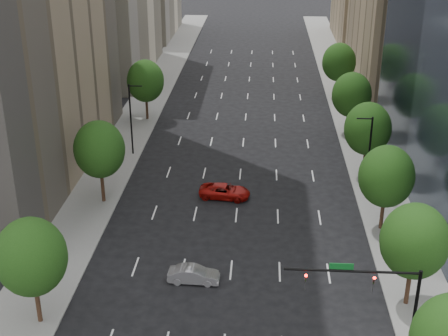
# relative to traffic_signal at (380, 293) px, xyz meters

# --- Properties ---
(sidewalk_left) EXTENTS (6.00, 200.00, 0.15)m
(sidewalk_left) POSITION_rel_traffic_signal_xyz_m (-26.03, 30.00, -5.10)
(sidewalk_left) COLOR slate
(sidewalk_left) RESTS_ON ground
(sidewalk_right) EXTENTS (6.00, 200.00, 0.15)m
(sidewalk_right) POSITION_rel_traffic_signal_xyz_m (4.97, 30.00, -5.10)
(sidewalk_right) COLOR slate
(sidewalk_right) RESTS_ON ground
(filler_right) EXTENTS (14.00, 26.00, 16.00)m
(filler_right) POSITION_rel_traffic_signal_xyz_m (14.47, 103.00, 2.83)
(filler_right) COLOR #8C7759
(filler_right) RESTS_ON ground
(tree_right_1) EXTENTS (5.20, 5.20, 8.75)m
(tree_right_1) POSITION_rel_traffic_signal_xyz_m (3.47, 6.00, 0.58)
(tree_right_1) COLOR #382316
(tree_right_1) RESTS_ON ground
(tree_right_2) EXTENTS (5.20, 5.20, 8.61)m
(tree_right_2) POSITION_rel_traffic_signal_xyz_m (3.47, 18.00, 0.43)
(tree_right_2) COLOR #382316
(tree_right_2) RESTS_ON ground
(tree_right_3) EXTENTS (5.20, 5.20, 8.89)m
(tree_right_3) POSITION_rel_traffic_signal_xyz_m (3.47, 30.00, 0.72)
(tree_right_3) COLOR #382316
(tree_right_3) RESTS_ON ground
(tree_right_4) EXTENTS (5.20, 5.20, 8.46)m
(tree_right_4) POSITION_rel_traffic_signal_xyz_m (3.47, 44.00, 0.29)
(tree_right_4) COLOR #382316
(tree_right_4) RESTS_ON ground
(tree_right_5) EXTENTS (5.20, 5.20, 8.75)m
(tree_right_5) POSITION_rel_traffic_signal_xyz_m (3.47, 60.00, 0.58)
(tree_right_5) COLOR #382316
(tree_right_5) RESTS_ON ground
(tree_left_0) EXTENTS (5.20, 5.20, 8.75)m
(tree_left_0) POSITION_rel_traffic_signal_xyz_m (-24.53, 2.00, 0.58)
(tree_left_0) COLOR #382316
(tree_left_0) RESTS_ON ground
(tree_left_1) EXTENTS (5.20, 5.20, 8.97)m
(tree_left_1) POSITION_rel_traffic_signal_xyz_m (-24.53, 22.00, 0.79)
(tree_left_1) COLOR #382316
(tree_left_1) RESTS_ON ground
(tree_left_2) EXTENTS (5.20, 5.20, 8.68)m
(tree_left_2) POSITION_rel_traffic_signal_xyz_m (-24.53, 48.00, 0.50)
(tree_left_2) COLOR #382316
(tree_left_2) RESTS_ON ground
(streetlight_rn) EXTENTS (1.70, 0.20, 9.00)m
(streetlight_rn) POSITION_rel_traffic_signal_xyz_m (2.91, 25.00, -0.33)
(streetlight_rn) COLOR black
(streetlight_rn) RESTS_ON ground
(streetlight_ln) EXTENTS (1.70, 0.20, 9.00)m
(streetlight_ln) POSITION_rel_traffic_signal_xyz_m (-23.96, 35.00, -0.33)
(streetlight_ln) COLOR black
(streetlight_ln) RESTS_ON ground
(traffic_signal) EXTENTS (9.12, 0.40, 7.38)m
(traffic_signal) POSITION_rel_traffic_signal_xyz_m (0.00, 0.00, 0.00)
(traffic_signal) COLOR black
(traffic_signal) RESTS_ON ground
(car_silver) EXTENTS (4.33, 1.63, 1.41)m
(car_silver) POSITION_rel_traffic_signal_xyz_m (-13.53, 8.03, -4.47)
(car_silver) COLOR gray
(car_silver) RESTS_ON ground
(car_red_far) EXTENTS (5.62, 3.08, 1.49)m
(car_red_far) POSITION_rel_traffic_signal_xyz_m (-11.94, 23.86, -4.43)
(car_red_far) COLOR #9D0F0B
(car_red_far) RESTS_ON ground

